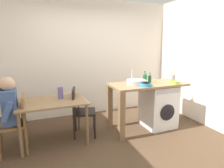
% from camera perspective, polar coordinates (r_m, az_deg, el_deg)
% --- Properties ---
extents(ground_plane, '(5.46, 5.46, 0.00)m').
position_cam_1_polar(ground_plane, '(3.28, 0.66, -18.50)').
color(ground_plane, '#4C3826').
extents(wall_back, '(4.60, 0.10, 2.70)m').
position_cam_1_polar(wall_back, '(4.51, -7.92, 7.80)').
color(wall_back, silver).
rests_on(wall_back, ground_plane).
extents(wall_counter_side, '(0.10, 3.80, 2.70)m').
position_cam_1_polar(wall_counter_side, '(4.17, 29.32, 6.11)').
color(wall_counter_side, silver).
rests_on(wall_counter_side, ground_plane).
extents(dining_table, '(1.10, 0.76, 0.74)m').
position_cam_1_polar(dining_table, '(3.32, -17.64, -6.49)').
color(dining_table, olive).
rests_on(dining_table, ground_plane).
extents(chair_person_seat, '(0.41, 0.41, 0.90)m').
position_cam_1_polar(chair_person_seat, '(3.29, -26.99, -9.95)').
color(chair_person_seat, olive).
rests_on(chair_person_seat, ground_plane).
extents(chair_opposite, '(0.49, 0.49, 0.90)m').
position_cam_1_polar(chair_opposite, '(3.49, -9.69, -7.56)').
color(chair_opposite, black).
rests_on(chair_opposite, ground_plane).
extents(seated_person, '(0.50, 0.52, 1.20)m').
position_cam_1_polar(seated_person, '(3.25, -30.11, -7.45)').
color(seated_person, '#595651').
rests_on(seated_person, ground_plane).
extents(kitchen_counter, '(1.50, 0.68, 0.92)m').
position_cam_1_polar(kitchen_counter, '(3.65, 8.06, -2.50)').
color(kitchen_counter, olive).
rests_on(kitchen_counter, ground_plane).
extents(washing_machine, '(0.60, 0.61, 0.86)m').
position_cam_1_polar(washing_machine, '(3.99, 13.89, -6.44)').
color(washing_machine, white).
rests_on(washing_machine, ground_plane).
extents(sink_basin, '(0.38, 0.38, 0.09)m').
position_cam_1_polar(sink_basin, '(3.58, 7.44, 0.59)').
color(sink_basin, '#9EA0A5').
rests_on(sink_basin, kitchen_counter).
extents(tap, '(0.02, 0.02, 0.28)m').
position_cam_1_polar(tap, '(3.72, 6.13, 2.52)').
color(tap, '#B2B2B7').
rests_on(tap, kitchen_counter).
extents(bottle_tall_green, '(0.08, 0.08, 0.23)m').
position_cam_1_polar(bottle_tall_green, '(3.75, 9.99, 1.92)').
color(bottle_tall_green, '#19592D').
rests_on(bottle_tall_green, kitchen_counter).
extents(bottle_squat_brown, '(0.06, 0.06, 0.19)m').
position_cam_1_polar(bottle_squat_brown, '(3.82, 11.47, 1.76)').
color(bottle_squat_brown, '#19592D').
rests_on(bottle_squat_brown, kitchen_counter).
extents(mixing_bowl, '(0.23, 0.23, 0.06)m').
position_cam_1_polar(mixing_bowl, '(3.45, 10.15, -0.09)').
color(mixing_bowl, teal).
rests_on(mixing_bowl, kitchen_counter).
extents(utensil_crock, '(0.11, 0.11, 0.30)m').
position_cam_1_polar(utensil_crock, '(4.12, 18.02, 1.92)').
color(utensil_crock, gray).
rests_on(utensil_crock, kitchen_counter).
extents(colander, '(0.20, 0.20, 0.06)m').
position_cam_1_polar(colander, '(3.81, 18.47, 0.53)').
color(colander, '#A8C63D').
rests_on(colander, kitchen_counter).
extents(vase, '(0.09, 0.09, 0.21)m').
position_cam_1_polar(vase, '(3.38, -15.45, -2.55)').
color(vase, slate).
rests_on(vase, dining_table).
extents(scissors, '(0.15, 0.06, 0.01)m').
position_cam_1_polar(scissors, '(3.61, 11.14, -0.10)').
color(scissors, '#B2B2B7').
rests_on(scissors, kitchen_counter).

